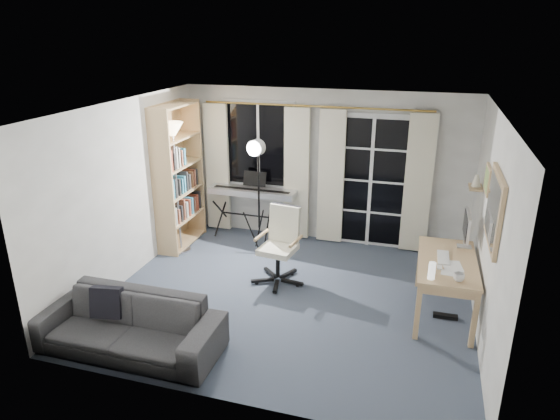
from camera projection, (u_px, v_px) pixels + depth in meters
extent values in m
cube|color=#3A4454|center=(288.00, 297.00, 6.41)|extent=(4.50, 4.00, 0.02)
cube|color=white|center=(259.00, 144.00, 7.95)|extent=(1.20, 0.06, 1.40)
cube|color=black|center=(259.00, 145.00, 7.93)|extent=(1.10, 0.02, 1.30)
cube|color=white|center=(258.00, 145.00, 7.92)|extent=(0.04, 0.03, 1.30)
cube|color=white|center=(371.00, 182.00, 7.63)|extent=(1.32, 0.06, 2.11)
cube|color=black|center=(351.00, 181.00, 7.69)|extent=(0.55, 0.02, 1.95)
cube|color=black|center=(391.00, 184.00, 7.53)|extent=(0.55, 0.02, 1.95)
cube|color=white|center=(370.00, 183.00, 7.60)|extent=(0.05, 0.04, 2.05)
cube|color=white|center=(369.00, 212.00, 7.76)|extent=(1.15, 0.03, 0.03)
cube|color=white|center=(371.00, 181.00, 7.59)|extent=(1.15, 0.03, 0.03)
cube|color=white|center=(373.00, 149.00, 7.42)|extent=(1.15, 0.03, 0.03)
cylinder|color=gold|center=(314.00, 106.00, 7.42)|extent=(3.50, 0.03, 0.03)
cube|color=#F6E5C9|center=(217.00, 168.00, 8.20)|extent=(0.40, 0.07, 2.10)
cube|color=#F6E5C9|center=(297.00, 174.00, 7.83)|extent=(0.40, 0.07, 2.10)
cube|color=#F6E5C9|center=(331.00, 177.00, 7.69)|extent=(0.40, 0.07, 2.10)
cube|color=#F6E5C9|center=(418.00, 184.00, 7.34)|extent=(0.40, 0.07, 2.10)
cube|color=tan|center=(162.00, 186.00, 7.18)|extent=(0.36, 0.03, 2.22)
cube|color=tan|center=(192.00, 168.00, 8.08)|extent=(0.36, 0.03, 2.22)
cube|color=tan|center=(169.00, 175.00, 7.68)|extent=(0.03, 1.00, 2.22)
cube|color=tan|center=(183.00, 241.00, 8.00)|extent=(0.36, 1.00, 0.03)
cube|color=tan|center=(181.00, 217.00, 7.86)|extent=(0.36, 1.00, 0.03)
cube|color=tan|center=(179.00, 191.00, 7.72)|extent=(0.36, 1.00, 0.03)
cube|color=tan|center=(177.00, 165.00, 7.57)|extent=(0.36, 1.00, 0.03)
cube|color=tan|center=(175.00, 138.00, 7.43)|extent=(0.36, 1.00, 0.03)
cube|color=tan|center=(173.00, 105.00, 7.26)|extent=(0.36, 1.00, 0.03)
cube|color=#B1B4A9|center=(169.00, 217.00, 7.43)|extent=(0.25, 0.07, 0.28)
cube|color=#A25B43|center=(173.00, 216.00, 7.54)|extent=(0.25, 0.05, 0.23)
cube|color=#2C2C2C|center=(175.00, 213.00, 7.62)|extent=(0.25, 0.04, 0.26)
cube|color=#A25B43|center=(178.00, 209.00, 7.68)|extent=(0.25, 0.04, 0.33)
cube|color=#B1B4A9|center=(180.00, 209.00, 7.77)|extent=(0.25, 0.06, 0.26)
cube|color=#AB4631|center=(183.00, 207.00, 7.86)|extent=(0.25, 0.04, 0.27)
cube|color=teal|center=(186.00, 205.00, 7.94)|extent=(0.25, 0.05, 0.27)
cube|color=#A25B43|center=(189.00, 204.00, 8.03)|extent=(0.25, 0.03, 0.26)
cube|color=#AB4631|center=(191.00, 202.00, 8.10)|extent=(0.25, 0.06, 0.26)
cube|color=#2C2C2C|center=(194.00, 199.00, 8.18)|extent=(0.25, 0.03, 0.29)
cube|color=teal|center=(167.00, 189.00, 7.28)|extent=(0.25, 0.04, 0.30)
cube|color=#2C2C2C|center=(169.00, 188.00, 7.36)|extent=(0.25, 0.06, 0.30)
cube|color=#2C2C2C|center=(173.00, 187.00, 7.46)|extent=(0.25, 0.04, 0.26)
cube|color=teal|center=(176.00, 186.00, 7.54)|extent=(0.25, 0.03, 0.24)
cube|color=teal|center=(178.00, 184.00, 7.61)|extent=(0.25, 0.04, 0.26)
cube|color=#2C2C2C|center=(181.00, 181.00, 7.68)|extent=(0.25, 0.04, 0.30)
cube|color=#2C2C2C|center=(183.00, 181.00, 7.76)|extent=(0.25, 0.05, 0.24)
cube|color=#A5653D|center=(186.00, 179.00, 7.84)|extent=(0.25, 0.05, 0.26)
cube|color=#A25B43|center=(188.00, 177.00, 7.92)|extent=(0.25, 0.03, 0.27)
cube|color=#2C2C2C|center=(191.00, 176.00, 7.99)|extent=(0.25, 0.03, 0.26)
cube|color=#AB4631|center=(164.00, 161.00, 7.14)|extent=(0.25, 0.04, 0.31)
cube|color=#2C2C2C|center=(167.00, 162.00, 7.23)|extent=(0.25, 0.03, 0.24)
cube|color=#B1B4A9|center=(170.00, 157.00, 7.28)|extent=(0.25, 0.04, 0.33)
cube|color=#B1B4A9|center=(172.00, 157.00, 7.36)|extent=(0.25, 0.04, 0.30)
cube|color=#A25B43|center=(175.00, 158.00, 7.44)|extent=(0.25, 0.04, 0.25)
cube|color=teal|center=(178.00, 156.00, 7.51)|extent=(0.25, 0.05, 0.25)
cylinder|color=#B2B2B7|center=(181.00, 250.00, 7.73)|extent=(0.34, 0.34, 0.03)
cylinder|color=#B2B2B7|center=(177.00, 192.00, 7.41)|extent=(0.04, 0.04, 1.84)
cone|color=#FFE5B2|center=(172.00, 129.00, 7.08)|extent=(0.36, 0.36, 0.19)
cylinder|color=black|center=(222.00, 212.00, 8.25)|extent=(0.04, 0.68, 0.61)
cylinder|color=black|center=(222.00, 212.00, 8.25)|extent=(0.04, 0.68, 0.61)
cylinder|color=black|center=(285.00, 219.00, 7.94)|extent=(0.04, 0.68, 0.61)
cylinder|color=black|center=(285.00, 219.00, 7.94)|extent=(0.04, 0.68, 0.61)
cylinder|color=black|center=(253.00, 216.00, 8.09)|extent=(1.08, 0.04, 0.03)
cube|color=silver|center=(253.00, 192.00, 7.95)|extent=(1.41, 0.38, 0.10)
cube|color=white|center=(251.00, 191.00, 7.86)|extent=(1.30, 0.17, 0.02)
cube|color=black|center=(252.00, 190.00, 7.90)|extent=(1.26, 0.11, 0.01)
cube|color=black|center=(255.00, 179.00, 7.99)|extent=(0.38, 0.08, 0.23)
cylinder|color=black|center=(266.00, 234.00, 7.51)|extent=(0.07, 0.28, 0.72)
cylinder|color=black|center=(259.00, 230.00, 7.68)|extent=(0.22, 0.19, 0.72)
cylinder|color=black|center=(253.00, 234.00, 7.50)|extent=(0.27, 0.11, 0.72)
cylinder|color=black|center=(259.00, 188.00, 7.32)|extent=(0.04, 0.04, 1.25)
cylinder|color=silver|center=(256.00, 148.00, 7.06)|extent=(0.26, 0.17, 0.24)
cylinder|color=white|center=(254.00, 149.00, 7.00)|extent=(0.21, 0.06, 0.21)
cube|color=black|center=(292.00, 282.00, 6.68)|extent=(0.31, 0.09, 0.04)
cylinder|color=black|center=(298.00, 285.00, 6.66)|extent=(0.05, 0.05, 0.05)
cube|color=black|center=(288.00, 274.00, 6.91)|extent=(0.18, 0.30, 0.04)
cylinder|color=black|center=(292.00, 273.00, 6.97)|extent=(0.05, 0.05, 0.05)
cube|color=black|center=(270.00, 273.00, 6.94)|extent=(0.26, 0.25, 0.04)
cylinder|color=black|center=(268.00, 272.00, 7.01)|extent=(0.05, 0.05, 0.05)
cube|color=black|center=(262.00, 280.00, 6.72)|extent=(0.30, 0.19, 0.04)
cylinder|color=black|center=(257.00, 282.00, 6.71)|extent=(0.05, 0.05, 0.05)
cube|color=black|center=(276.00, 287.00, 6.56)|extent=(0.10, 0.31, 0.04)
cylinder|color=black|center=(275.00, 291.00, 6.50)|extent=(0.05, 0.05, 0.05)
cylinder|color=black|center=(278.00, 264.00, 6.68)|extent=(0.07, 0.07, 0.39)
cube|color=#EAE4C5|center=(278.00, 249.00, 6.61)|extent=(0.50, 0.50, 0.08)
cube|color=#EAE4C5|center=(284.00, 224.00, 6.69)|extent=(0.44, 0.18, 0.51)
cube|color=black|center=(286.00, 221.00, 6.72)|extent=(0.42, 0.15, 0.47)
cylinder|color=tan|center=(261.00, 235.00, 6.67)|extent=(0.10, 0.39, 0.04)
cylinder|color=tan|center=(296.00, 241.00, 6.48)|extent=(0.10, 0.39, 0.04)
cube|color=tan|center=(448.00, 262.00, 5.80)|extent=(0.68, 1.33, 0.04)
cube|color=tan|center=(447.00, 267.00, 5.82)|extent=(0.64, 1.29, 0.09)
cube|color=tan|center=(418.00, 312.00, 5.43)|extent=(0.06, 0.06, 0.67)
cube|color=tan|center=(474.00, 320.00, 5.29)|extent=(0.06, 0.06, 0.67)
cube|color=tan|center=(420.00, 263.00, 6.56)|extent=(0.06, 0.06, 0.67)
cube|color=tan|center=(466.00, 269.00, 6.41)|extent=(0.06, 0.06, 0.67)
cube|color=silver|center=(464.00, 246.00, 6.14)|extent=(0.17, 0.12, 0.01)
cube|color=silver|center=(465.00, 237.00, 6.10)|extent=(0.04, 0.03, 0.21)
cube|color=silver|center=(467.00, 226.00, 6.05)|extent=(0.04, 0.51, 0.32)
cube|color=black|center=(465.00, 226.00, 6.05)|extent=(0.02, 0.47, 0.28)
cube|color=white|center=(443.00, 258.00, 5.84)|extent=(0.14, 0.40, 0.02)
cube|color=white|center=(440.00, 268.00, 5.60)|extent=(0.06, 0.10, 0.02)
cube|color=white|center=(452.00, 266.00, 5.65)|extent=(0.25, 0.31, 0.01)
cube|color=white|center=(450.00, 273.00, 5.49)|extent=(0.21, 0.16, 0.00)
cube|color=black|center=(433.00, 270.00, 5.43)|extent=(0.05, 0.04, 0.11)
cylinder|color=white|center=(432.00, 271.00, 5.34)|extent=(0.08, 0.08, 0.19)
cube|color=black|center=(445.00, 316.00, 5.93)|extent=(0.28, 0.08, 0.05)
imported|color=silver|center=(459.00, 276.00, 5.30)|extent=(0.12, 0.09, 0.12)
cube|color=tan|center=(495.00, 209.00, 4.96)|extent=(0.04, 0.94, 0.74)
cube|color=white|center=(493.00, 209.00, 4.97)|extent=(0.01, 0.84, 0.64)
cube|color=tan|center=(488.00, 180.00, 5.75)|extent=(0.03, 0.42, 0.32)
cube|color=#4D9B5B|center=(486.00, 180.00, 5.76)|extent=(0.00, 0.36, 0.26)
cube|color=tan|center=(476.00, 187.00, 6.31)|extent=(0.16, 0.30, 0.02)
cone|color=#EAE4C5|center=(477.00, 180.00, 6.28)|extent=(0.12, 0.12, 0.15)
imported|color=#272729|center=(126.00, 317.00, 5.24)|extent=(2.01, 0.59, 0.79)
cube|color=black|center=(107.00, 302.00, 5.38)|extent=(0.37, 0.24, 0.35)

